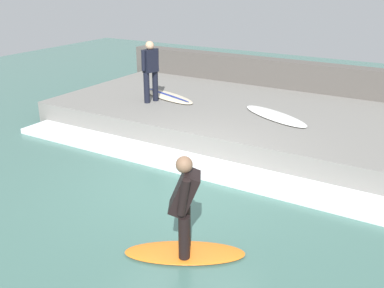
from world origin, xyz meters
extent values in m
plane|color=#426B60|center=(0.00, 0.00, 0.00)|extent=(28.00, 28.00, 0.00)
cube|color=slate|center=(3.37, 0.00, 0.27)|extent=(4.40, 10.07, 0.54)
cube|color=#544F49|center=(5.82, 0.00, 0.65)|extent=(0.50, 10.57, 1.30)
cube|color=silver|center=(0.77, 0.00, 0.06)|extent=(0.80, 9.56, 0.12)
ellipsoid|color=orange|center=(-1.78, -1.14, 0.03)|extent=(1.30, 1.71, 0.06)
cylinder|color=black|center=(-1.90, -1.21, 0.36)|extent=(0.15, 0.15, 0.61)
cylinder|color=black|center=(-1.66, -1.07, 0.36)|extent=(0.15, 0.15, 0.61)
cube|color=black|center=(-1.78, -1.14, 0.96)|extent=(0.53, 0.55, 0.61)
sphere|color=#846047|center=(-1.78, -1.14, 1.34)|extent=(0.22, 0.22, 0.22)
cylinder|color=black|center=(-1.97, -1.24, 0.99)|extent=(0.11, 0.19, 0.52)
cylinder|color=black|center=(-1.59, -1.03, 0.99)|extent=(0.11, 0.19, 0.52)
cylinder|color=black|center=(2.80, 2.57, 0.92)|extent=(0.15, 0.15, 0.76)
cylinder|color=black|center=(2.53, 2.64, 0.92)|extent=(0.15, 0.15, 0.76)
cube|color=black|center=(2.67, 2.60, 1.57)|extent=(0.40, 0.31, 0.56)
sphere|color=tan|center=(2.67, 2.60, 1.94)|extent=(0.21, 0.21, 0.21)
cylinder|color=black|center=(2.86, 2.55, 1.61)|extent=(0.10, 0.11, 0.49)
cylinder|color=black|center=(2.47, 2.65, 1.61)|extent=(0.10, 0.11, 0.49)
ellipsoid|color=beige|center=(3.23, 2.48, 0.57)|extent=(1.19, 2.01, 0.06)
ellipsoid|color=navy|center=(3.23, 2.48, 0.61)|extent=(0.70, 1.71, 0.01)
ellipsoid|color=white|center=(3.06, -0.53, 0.57)|extent=(1.39, 1.96, 0.06)
camera|label=1|loc=(-6.16, -3.88, 3.61)|focal=42.00mm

